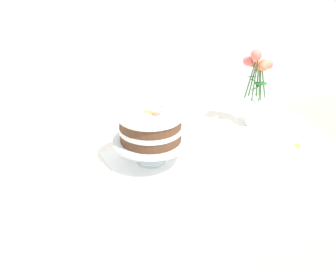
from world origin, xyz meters
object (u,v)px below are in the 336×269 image
cake_stand (151,143)px  layer_cake (151,126)px  dining_table (180,183)px  flower_vase (256,91)px

cake_stand → layer_cake: size_ratio=1.20×
layer_cake → dining_table: bearing=-26.1°
layer_cake → flower_vase: 0.57m
dining_table → cake_stand: bearing=153.9°
dining_table → layer_cake: bearing=153.9°
dining_table → flower_vase: flower_vase is taller
cake_stand → layer_cake: 0.07m
flower_vase → dining_table: bearing=-153.8°
cake_stand → flower_vase: 0.57m
dining_table → layer_cake: layer_cake is taller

